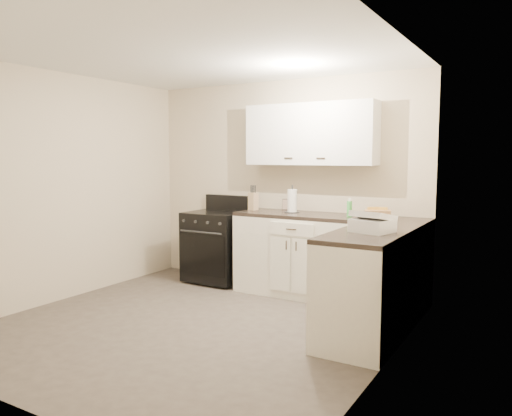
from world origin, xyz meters
The scene contains 21 objects.
floor centered at (0.00, 0.00, 0.00)m, with size 3.60×3.60×0.00m, color #473F38.
ceiling centered at (0.00, 0.00, 2.50)m, with size 3.60×3.60×0.00m, color white.
wall_back centered at (0.00, 1.80, 1.25)m, with size 3.60×3.60×0.00m, color beige.
wall_right centered at (1.80, 0.00, 1.25)m, with size 3.60×3.60×0.00m, color beige.
wall_left centered at (-1.80, 0.00, 1.25)m, with size 3.60×3.60×0.00m, color beige.
wall_front centered at (0.00, -1.80, 1.25)m, with size 3.60×3.60×0.00m, color beige.
base_cabinets_back centered at (0.43, 1.50, 0.45)m, with size 1.55×0.60×0.90m, color white.
base_cabinets_right centered at (1.50, 0.85, 0.45)m, with size 0.60×1.90×0.90m, color white.
countertop_back centered at (0.43, 1.50, 0.92)m, with size 1.55×0.60×0.04m, color black.
countertop_right centered at (1.50, 0.85, 0.92)m, with size 0.60×1.90×0.04m, color black.
upper_cabinets centered at (0.43, 1.65, 1.84)m, with size 1.55×0.30×0.70m, color white.
stove centered at (-0.77, 1.48, 0.46)m, with size 0.71×0.61×0.86m, color black.
knife_block centered at (-0.27, 1.53, 1.05)m, with size 0.10×0.09×0.21m, color tan.
paper_towel centered at (0.26, 1.53, 1.07)m, with size 0.11×0.11×0.27m, color white.
soap_bottle centered at (0.98, 1.46, 1.03)m, with size 0.06×0.06×0.17m, color green.
picture_frame centered at (0.07, 1.76, 1.01)m, with size 0.11×0.01×0.13m, color black.
wicker_basket centered at (1.27, 1.51, 0.98)m, with size 0.26×0.17×0.09m, color tan.
countertop_grill centered at (1.52, 0.53, 1.00)m, with size 0.31×0.29×0.11m, color white.
glass_jar centered at (1.47, 0.70, 1.01)m, with size 0.08×0.08×0.14m, color silver.
oven_mitt_near centered at (1.18, 0.23, 0.46)m, with size 0.02×0.14×0.24m, color black.
oven_mitt_far centered at (1.18, 0.70, 0.44)m, with size 0.02×0.15×0.26m, color black.
Camera 1 is at (2.82, -3.63, 1.59)m, focal length 35.00 mm.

